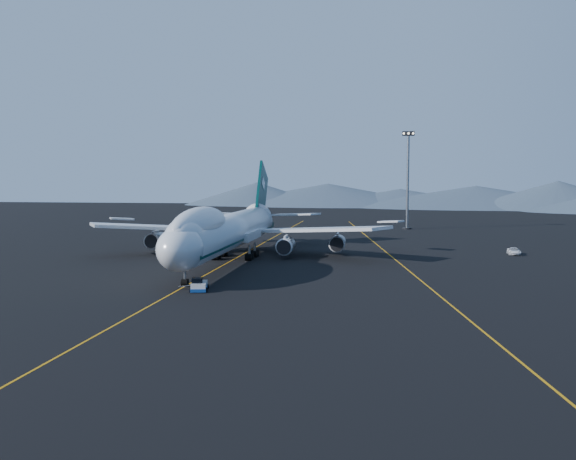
# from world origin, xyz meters

# --- Properties ---
(ground) EXTENTS (500.00, 500.00, 0.00)m
(ground) POSITION_xyz_m (0.00, 0.00, 0.00)
(ground) COLOR black
(ground) RESTS_ON ground
(taxiway_line_main) EXTENTS (0.25, 220.00, 0.01)m
(taxiway_line_main) POSITION_xyz_m (0.00, 0.00, 0.01)
(taxiway_line_main) COLOR #C6820B
(taxiway_line_main) RESTS_ON ground
(taxiway_line_side) EXTENTS (28.08, 198.09, 0.01)m
(taxiway_line_side) POSITION_xyz_m (30.00, 10.00, 0.01)
(taxiway_line_side) COLOR #C6820B
(taxiway_line_side) RESTS_ON ground
(boeing_747) EXTENTS (59.62, 72.43, 19.37)m
(boeing_747) POSITION_xyz_m (0.00, 0.03, 5.81)
(boeing_747) COLOR silver
(boeing_747) RESTS_ON ground
(pushback_tug) EXTENTS (3.04, 4.52, 1.82)m
(pushback_tug) POSITION_xyz_m (3.00, -29.50, 0.57)
(pushback_tug) COLOR silver
(pushback_tug) RESTS_ON ground
(service_van) EXTENTS (2.57, 5.07, 1.38)m
(service_van) POSITION_xyz_m (54.05, 19.25, 0.69)
(service_van) COLOR white
(service_van) RESTS_ON ground
(floodlight_mast) EXTENTS (3.58, 2.69, 28.98)m
(floodlight_mast) POSITION_xyz_m (35.00, 79.92, 14.69)
(floodlight_mast) COLOR black
(floodlight_mast) RESTS_ON ground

